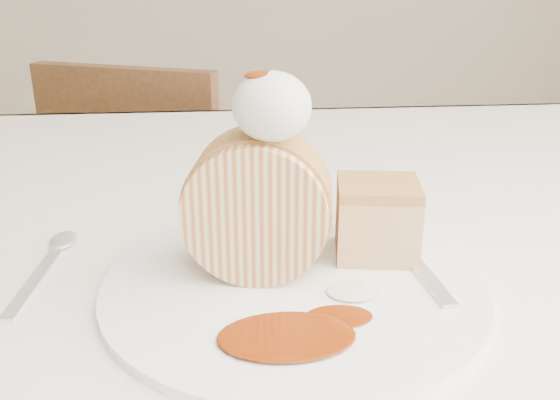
{
  "coord_description": "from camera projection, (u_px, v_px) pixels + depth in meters",
  "views": [
    {
      "loc": [
        0.0,
        -0.4,
        1.0
      ],
      "look_at": [
        0.04,
        0.04,
        0.82
      ],
      "focal_mm": 40.0,
      "sensor_mm": 36.0,
      "label": 1
    }
  ],
  "objects": [
    {
      "name": "table",
      "position": [
        229.0,
        286.0,
        0.68
      ],
      "size": [
        1.4,
        0.9,
        0.75
      ],
      "color": "silver",
      "rests_on": "ground"
    },
    {
      "name": "chair_far",
      "position": [
        157.0,
        216.0,
        1.38
      ],
      "size": [
        0.49,
        0.49,
        0.8
      ],
      "rotation": [
        0.0,
        0.0,
        2.76
      ],
      "color": "brown",
      "rests_on": "ground"
    },
    {
      "name": "plate",
      "position": [
        294.0,
        285.0,
        0.49
      ],
      "size": [
        0.34,
        0.34,
        0.01
      ],
      "primitive_type": "cylinder",
      "rotation": [
        0.0,
        0.0,
        -0.14
      ],
      "color": "white",
      "rests_on": "table"
    },
    {
      "name": "roulade_slice",
      "position": [
        257.0,
        206.0,
        0.49
      ],
      "size": [
        0.12,
        0.08,
        0.11
      ],
      "primitive_type": "cylinder",
      "rotation": [
        1.57,
        0.0,
        -0.16
      ],
      "color": "beige",
      "rests_on": "plate"
    },
    {
      "name": "cake_chunk",
      "position": [
        377.0,
        224.0,
        0.52
      ],
      "size": [
        0.07,
        0.07,
        0.06
      ],
      "primitive_type": "cube",
      "rotation": [
        0.0,
        0.0,
        -0.14
      ],
      "color": "#C28749",
      "rests_on": "plate"
    },
    {
      "name": "whipped_cream",
      "position": [
        272.0,
        107.0,
        0.45
      ],
      "size": [
        0.06,
        0.06,
        0.05
      ],
      "primitive_type": "ellipsoid",
      "color": "silver",
      "rests_on": "roulade_slice"
    },
    {
      "name": "caramel_drizzle",
      "position": [
        264.0,
        66.0,
        0.44
      ],
      "size": [
        0.03,
        0.02,
        0.01
      ],
      "primitive_type": "ellipsoid",
      "color": "#661F04",
      "rests_on": "whipped_cream"
    },
    {
      "name": "caramel_pool",
      "position": [
        287.0,
        336.0,
        0.41
      ],
      "size": [
        0.1,
        0.07,
        0.0
      ],
      "primitive_type": null,
      "rotation": [
        0.0,
        0.0,
        -0.14
      ],
      "color": "#661F04",
      "rests_on": "plate"
    },
    {
      "name": "fork",
      "position": [
        418.0,
        266.0,
        0.51
      ],
      "size": [
        0.04,
        0.18,
        0.0
      ],
      "primitive_type": "cube",
      "rotation": [
        0.0,
        0.0,
        0.08
      ],
      "color": "silver",
      "rests_on": "plate"
    },
    {
      "name": "spoon",
      "position": [
        34.0,
        282.0,
        0.5
      ],
      "size": [
        0.03,
        0.14,
        0.0
      ],
      "primitive_type": "cube",
      "rotation": [
        0.0,
        0.0,
        -0.08
      ],
      "color": "silver",
      "rests_on": "table"
    }
  ]
}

